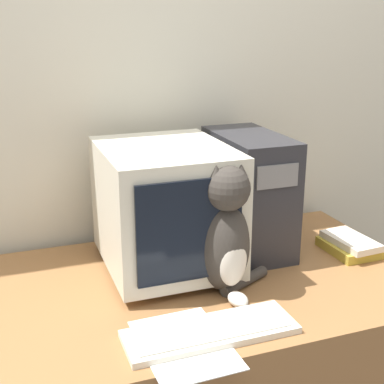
% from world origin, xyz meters
% --- Properties ---
extents(wall_back, '(7.00, 0.05, 2.50)m').
position_xyz_m(wall_back, '(0.00, 0.88, 1.25)').
color(wall_back, beige).
rests_on(wall_back, ground_plane).
extents(desk, '(1.37, 0.82, 0.77)m').
position_xyz_m(desk, '(0.00, 0.41, 0.39)').
color(desk, olive).
rests_on(desk, ground_plane).
extents(crt_monitor, '(0.38, 0.46, 0.40)m').
position_xyz_m(crt_monitor, '(-0.09, 0.53, 0.98)').
color(crt_monitor, beige).
rests_on(crt_monitor, desk).
extents(computer_tower, '(0.20, 0.39, 0.40)m').
position_xyz_m(computer_tower, '(0.23, 0.59, 0.97)').
color(computer_tower, '#28282D').
rests_on(computer_tower, desk).
extents(keyboard, '(0.44, 0.15, 0.02)m').
position_xyz_m(keyboard, '(-0.10, 0.12, 0.78)').
color(keyboard, silver).
rests_on(keyboard, desk).
extents(cat, '(0.25, 0.25, 0.39)m').
position_xyz_m(cat, '(0.03, 0.33, 0.94)').
color(cat, '#38332D').
rests_on(cat, desk).
extents(book_stack, '(0.16, 0.21, 0.06)m').
position_xyz_m(book_stack, '(0.54, 0.42, 0.80)').
color(book_stack, gold).
rests_on(book_stack, desk).
extents(pen, '(0.14, 0.03, 0.01)m').
position_xyz_m(pen, '(-0.19, 0.19, 0.78)').
color(pen, navy).
rests_on(pen, desk).
extents(paper_sheet, '(0.22, 0.30, 0.00)m').
position_xyz_m(paper_sheet, '(-0.17, 0.10, 0.77)').
color(paper_sheet, white).
rests_on(paper_sheet, desk).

